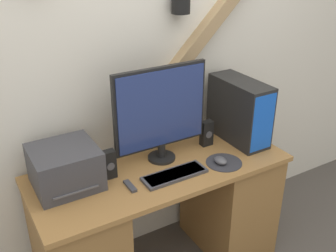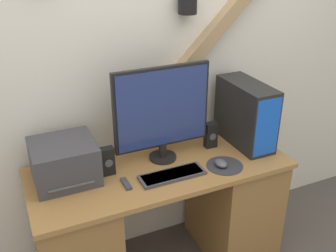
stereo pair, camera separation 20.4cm
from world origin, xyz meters
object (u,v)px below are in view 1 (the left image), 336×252
Objects in this scene: computer_tower at (239,111)px; monitor at (161,111)px; mouse at (221,160)px; keyboard at (175,175)px; speaker_right at (207,133)px; printer at (65,167)px; remote_control at (130,186)px; speaker_left at (109,164)px.

monitor is at bearing 176.84° from computer_tower.
monitor reaches higher than mouse.
speaker_right is at bearing 30.08° from keyboard.
printer is at bearing 157.42° from keyboard.
monitor is 1.30× the size of computer_tower.
monitor is at bearing -179.33° from speaker_right.
mouse is 0.26× the size of printer.
keyboard is 0.59m from printer.
keyboard is (-0.03, -0.21, -0.30)m from monitor.
mouse is 0.87m from printer.
remote_control is at bearing 174.80° from mouse.
speaker_right is 0.65m from remote_control.
mouse is at bearing -4.43° from keyboard.
monitor is 0.37m from keyboard.
mouse is at bearing -105.30° from speaker_right.
computer_tower is at bearing -2.41° from printer.
printer reaches higher than keyboard.
mouse is at bearing -40.75° from monitor.
mouse is 0.53× the size of speaker_right.
keyboard is 0.42m from speaker_right.
mouse is at bearing -16.42° from printer.
keyboard reaches higher than remote_control.
monitor reaches higher than computer_tower.
keyboard is at bearing -99.00° from monitor.
printer is 2.98× the size of remote_control.
remote_control is (-0.29, -0.18, -0.30)m from monitor.
monitor is 0.60m from printer.
computer_tower reaches higher than printer.
computer_tower is (0.59, 0.18, 0.19)m from keyboard.
printer reaches higher than speaker_left.
speaker_left is 0.17m from remote_control.
monitor is 6.57× the size of mouse.
speaker_left reaches higher than mouse.
speaker_right is at bearing 0.67° from monitor.
keyboard is at bearing -29.01° from speaker_left.
keyboard is 1.10× the size of printer.
speaker_left reaches higher than keyboard.
printer is at bearing 167.50° from speaker_left.
mouse is (0.27, -0.23, -0.29)m from monitor.
keyboard is at bearing -149.92° from speaker_right.
remote_control is (0.28, -0.20, -0.10)m from printer.
printer is (-0.57, 0.02, -0.20)m from monitor.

